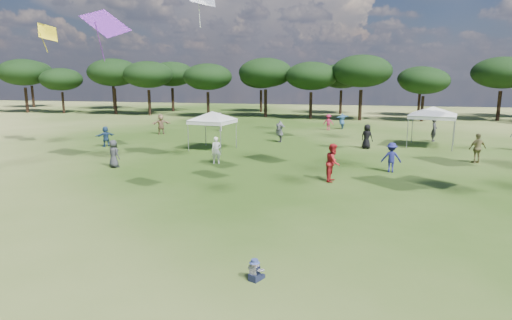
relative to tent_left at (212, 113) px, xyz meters
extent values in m
cylinder|color=black|center=(-35.36, 23.81, -0.84)|extent=(0.40, 0.40, 3.51)
ellipsoid|color=black|center=(-35.36, 23.81, 3.03)|extent=(6.82, 6.82, 3.68)
cylinder|color=black|center=(-29.50, 23.82, -1.13)|extent=(0.33, 0.33, 2.92)
ellipsoid|color=black|center=(-29.50, 23.82, 2.08)|extent=(5.67, 5.67, 3.06)
cylinder|color=black|center=(-21.61, 24.01, -0.85)|extent=(0.40, 0.40, 3.49)
ellipsoid|color=black|center=(-21.61, 24.01, 3.00)|extent=(6.79, 6.79, 3.66)
cylinder|color=black|center=(-16.46, 23.73, -0.94)|extent=(0.38, 0.38, 3.32)
ellipsoid|color=black|center=(-16.46, 23.73, 2.71)|extent=(6.44, 6.44, 3.47)
cylinder|color=black|center=(-8.06, 23.02, -1.02)|extent=(0.36, 0.36, 3.14)
ellipsoid|color=black|center=(-8.06, 23.02, 2.44)|extent=(6.11, 6.11, 3.29)
cylinder|color=black|center=(-0.94, 24.53, -0.86)|extent=(0.40, 0.40, 3.46)
ellipsoid|color=black|center=(-0.94, 24.53, 2.95)|extent=(6.73, 6.73, 3.63)
cylinder|color=black|center=(4.87, 23.35, -0.99)|extent=(0.37, 0.37, 3.21)
ellipsoid|color=black|center=(4.87, 23.35, 2.54)|extent=(6.24, 6.24, 3.36)
cylinder|color=black|center=(10.71, 22.90, -0.81)|extent=(0.41, 0.41, 3.56)
ellipsoid|color=black|center=(10.71, 22.90, 3.10)|extent=(6.91, 6.91, 3.73)
cylinder|color=black|center=(17.65, 23.23, -1.15)|extent=(0.33, 0.33, 2.88)
ellipsoid|color=black|center=(17.65, 23.23, 2.02)|extent=(5.60, 5.60, 3.02)
cylinder|color=black|center=(26.41, 25.70, -0.87)|extent=(0.39, 0.39, 3.44)
ellipsoid|color=black|center=(26.41, 25.70, 2.91)|extent=(6.69, 6.69, 3.60)
cylinder|color=black|center=(-41.48, 32.51, -0.81)|extent=(0.41, 0.41, 3.56)
ellipsoid|color=black|center=(-41.48, 32.51, 3.11)|extent=(6.92, 6.92, 3.73)
cylinder|color=black|center=(-26.64, 32.28, -0.78)|extent=(0.41, 0.41, 3.62)
ellipsoid|color=black|center=(-26.64, 32.28, 3.20)|extent=(7.03, 7.03, 3.79)
cylinder|color=black|center=(-15.95, 30.29, -0.91)|extent=(0.39, 0.39, 3.37)
ellipsoid|color=black|center=(-15.95, 30.29, 2.80)|extent=(6.54, 6.54, 3.53)
cylinder|color=black|center=(-3.07, 32.03, -1.04)|extent=(0.36, 0.36, 3.11)
ellipsoid|color=black|center=(-3.07, 32.03, 2.39)|extent=(6.05, 6.05, 3.26)
cylinder|color=black|center=(8.28, 31.24, -0.99)|extent=(0.37, 0.37, 3.20)
ellipsoid|color=black|center=(8.28, 31.24, 2.53)|extent=(6.21, 6.21, 3.35)
cylinder|color=black|center=(18.28, 30.06, -1.10)|extent=(0.34, 0.34, 2.99)
ellipsoid|color=black|center=(18.28, 30.06, 2.20)|extent=(5.81, 5.81, 3.13)
cylinder|color=gray|center=(-1.47, -1.03, -1.57)|extent=(0.06, 0.06, 2.04)
cylinder|color=gray|center=(1.03, -1.47, -1.57)|extent=(0.06, 0.06, 2.04)
cylinder|color=gray|center=(-1.03, 1.47, -1.57)|extent=(0.06, 0.06, 2.04)
cylinder|color=gray|center=(1.47, 1.03, -1.57)|extent=(0.06, 0.06, 2.04)
cube|color=white|center=(0.00, 0.00, -0.60)|extent=(3.12, 3.12, 0.25)
pyramid|color=white|center=(0.00, 0.00, 0.13)|extent=(5.40, 5.40, 0.60)
cylinder|color=gray|center=(13.65, 3.43, -1.44)|extent=(0.06, 0.06, 2.30)
cylinder|color=gray|center=(16.59, 2.71, -1.44)|extent=(0.06, 0.06, 2.30)
cylinder|color=gray|center=(14.38, 6.37, -1.44)|extent=(0.06, 0.06, 2.30)
cylinder|color=gray|center=(17.31, 5.65, -1.44)|extent=(0.06, 0.06, 2.30)
cube|color=white|center=(15.48, 4.54, -0.34)|extent=(3.85, 3.85, 0.25)
pyramid|color=white|center=(15.48, 4.54, 0.39)|extent=(6.30, 6.30, 0.60)
cube|color=#161A32|center=(7.25, -18.93, -2.50)|extent=(0.33, 0.33, 0.19)
cube|color=#161A32|center=(7.25, -18.73, -2.54)|extent=(0.17, 0.24, 0.10)
cube|color=#161A32|center=(7.40, -18.80, -2.54)|extent=(0.17, 0.24, 0.10)
cube|color=white|center=(7.25, -18.93, -2.29)|extent=(0.28, 0.25, 0.25)
cylinder|color=white|center=(7.14, -18.80, -2.29)|extent=(0.17, 0.25, 0.15)
cylinder|color=white|center=(7.42, -18.93, -2.29)|extent=(0.17, 0.25, 0.15)
sphere|color=#E0B293|center=(7.25, -18.93, -2.12)|extent=(0.17, 0.17, 0.17)
cone|color=#4655A5|center=(7.25, -18.93, -2.08)|extent=(0.28, 0.28, 0.03)
cylinder|color=#4655A5|center=(7.25, -18.93, -2.04)|extent=(0.18, 0.18, 0.07)
imported|color=olive|center=(17.12, -1.32, -1.69)|extent=(1.15, 0.79, 1.81)
imported|color=#AB1C21|center=(8.79, -7.77, -1.64)|extent=(0.85, 1.02, 1.91)
imported|color=#AC1C44|center=(7.56, 12.78, -1.82)|extent=(1.06, 0.70, 1.55)
imported|color=navy|center=(8.80, 13.85, -1.81)|extent=(1.57, 1.86, 1.57)
imported|color=white|center=(1.77, -4.77, -1.79)|extent=(0.68, 0.55, 1.61)
imported|color=beige|center=(-2.55, 9.91, -1.72)|extent=(0.92, 1.03, 1.75)
imported|color=black|center=(10.79, 2.61, -1.71)|extent=(1.03, 0.92, 1.77)
imported|color=#8D6A4D|center=(-7.03, 6.64, -1.68)|extent=(1.71, 1.39, 1.83)
imported|color=navy|center=(11.82, -4.98, -1.78)|extent=(1.06, 0.61, 1.64)
imported|color=#323338|center=(-3.65, -7.12, -1.79)|extent=(0.92, 0.78, 1.60)
imported|color=#29292E|center=(16.18, 7.34, -1.66)|extent=(0.64, 0.78, 1.86)
imported|color=navy|center=(-8.15, -0.56, -1.83)|extent=(1.21, 1.40, 1.53)
imported|color=#535358|center=(4.14, 4.33, -1.74)|extent=(1.42, 2.15, 1.71)
plane|color=yellow|center=(-10.62, -2.72, 5.48)|extent=(1.66, 2.03, 1.38)
plane|color=#64238C|center=(-3.54, -7.23, 5.38)|extent=(2.66, 2.29, 1.90)
camera|label=1|loc=(9.47, -28.94, 2.64)|focal=30.00mm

